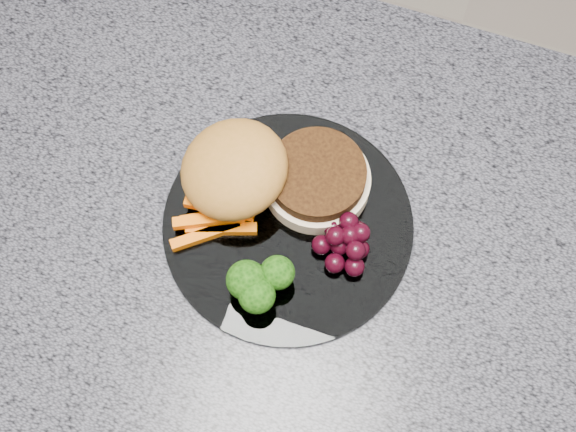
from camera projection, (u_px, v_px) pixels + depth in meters
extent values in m
plane|color=#9F9485|center=(339.00, 401.00, 1.65)|extent=(4.00, 4.00, 0.00)
cube|color=brown|center=(356.00, 355.00, 1.26)|extent=(1.20, 0.60, 0.86)
cube|color=#555561|center=(389.00, 261.00, 0.84)|extent=(1.20, 0.60, 0.04)
cylinder|color=white|center=(288.00, 224.00, 0.83)|extent=(0.26, 0.26, 0.01)
cylinder|color=beige|center=(317.00, 182.00, 0.84)|extent=(0.14, 0.14, 0.02)
cylinder|color=#3A210B|center=(317.00, 174.00, 0.82)|extent=(0.13, 0.13, 0.02)
ellipsoid|color=#A56629|center=(234.00, 172.00, 0.82)|extent=(0.14, 0.14, 0.06)
cube|color=#F66904|center=(216.00, 216.00, 0.83)|extent=(0.07, 0.05, 0.01)
cube|color=#F66904|center=(221.00, 229.00, 0.82)|extent=(0.07, 0.03, 0.01)
cube|color=#F66904|center=(205.00, 235.00, 0.82)|extent=(0.06, 0.05, 0.01)
cube|color=#F66904|center=(219.00, 208.00, 0.82)|extent=(0.07, 0.02, 0.01)
cube|color=#F66904|center=(209.00, 220.00, 0.81)|extent=(0.07, 0.04, 0.01)
cylinder|color=#587F2E|center=(248.00, 287.00, 0.79)|extent=(0.01, 0.01, 0.02)
ellipsoid|color=#0D3206|center=(247.00, 280.00, 0.77)|extent=(0.04, 0.04, 0.04)
cylinder|color=#587F2E|center=(278.00, 279.00, 0.80)|extent=(0.01, 0.01, 0.02)
ellipsoid|color=#0D3206|center=(277.00, 273.00, 0.78)|extent=(0.03, 0.03, 0.03)
cylinder|color=#587F2E|center=(258.00, 301.00, 0.79)|extent=(0.01, 0.01, 0.02)
ellipsoid|color=#0D3206|center=(257.00, 295.00, 0.77)|extent=(0.04, 0.04, 0.03)
sphere|color=black|center=(340.00, 245.00, 0.81)|extent=(0.02, 0.02, 0.02)
sphere|color=black|center=(360.00, 249.00, 0.81)|extent=(0.02, 0.02, 0.02)
sphere|color=black|center=(358.00, 231.00, 0.81)|extent=(0.02, 0.02, 0.02)
sphere|color=black|center=(333.00, 228.00, 0.82)|extent=(0.02, 0.02, 0.02)
sphere|color=black|center=(322.00, 245.00, 0.81)|extent=(0.02, 0.02, 0.02)
sphere|color=black|center=(335.00, 263.00, 0.80)|extent=(0.02, 0.02, 0.02)
sphere|color=black|center=(355.00, 267.00, 0.80)|extent=(0.02, 0.02, 0.02)
sphere|color=black|center=(350.00, 235.00, 0.80)|extent=(0.02, 0.02, 0.02)
sphere|color=black|center=(336.00, 236.00, 0.80)|extent=(0.02, 0.02, 0.02)
sphere|color=black|center=(356.00, 250.00, 0.79)|extent=(0.02, 0.02, 0.02)
sphere|color=black|center=(349.00, 221.00, 0.80)|extent=(0.02, 0.02, 0.02)
sphere|color=black|center=(361.00, 233.00, 0.80)|extent=(0.02, 0.02, 0.02)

